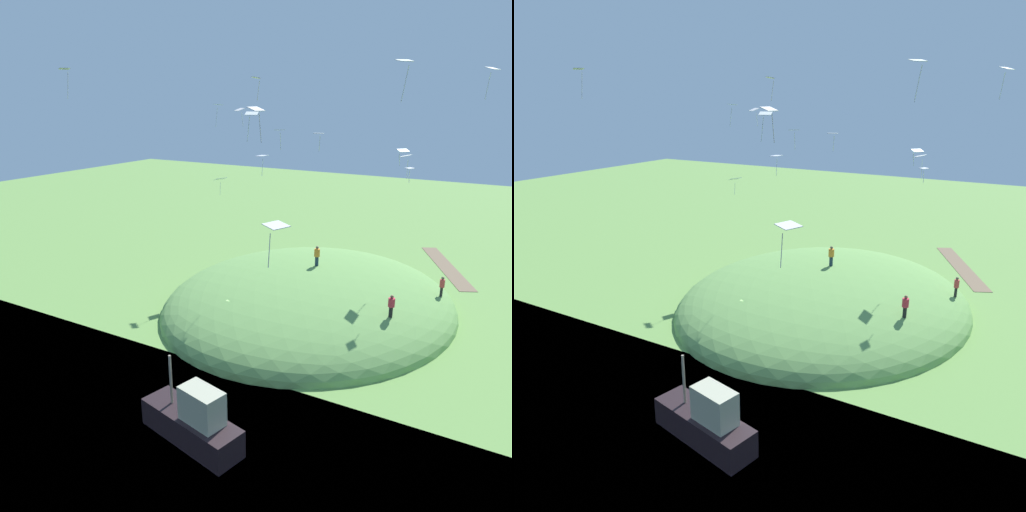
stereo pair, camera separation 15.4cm
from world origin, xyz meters
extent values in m
plane|color=#689547|center=(0.00, 0.00, 0.00)|extent=(160.00, 160.00, 0.00)
ellipsoid|color=#6A9C4E|center=(6.56, -2.02, 0.00)|extent=(26.85, 23.49, 6.47)
cube|color=#765F48|center=(22.51, -10.24, 0.02)|extent=(13.20, 7.55, 0.04)
cube|color=black|center=(-12.52, -4.02, 0.75)|extent=(3.07, 6.19, 1.49)
cube|color=#AEAE8F|center=(-12.72, -4.89, 2.38)|extent=(1.72, 2.45, 1.78)
cylinder|color=gray|center=(-12.20, -2.57, 2.87)|extent=(0.14, 0.14, 2.75)
cube|color=#1F3243|center=(7.40, -2.19, 3.64)|extent=(0.19, 0.28, 0.82)
cylinder|color=orange|center=(7.40, -2.19, 4.37)|extent=(0.56, 0.56, 0.65)
sphere|color=brown|center=(7.40, -2.19, 4.81)|extent=(0.24, 0.24, 0.24)
cube|color=black|center=(9.84, -11.90, 1.96)|extent=(0.13, 0.22, 0.80)
cylinder|color=#C43B3A|center=(9.84, -11.90, 2.68)|extent=(0.42, 0.42, 0.63)
sphere|color=brown|center=(9.84, -11.90, 3.12)|extent=(0.24, 0.24, 0.24)
cube|color=black|center=(2.53, -9.85, 2.60)|extent=(0.16, 0.26, 0.78)
cylinder|color=#C92D3C|center=(2.53, -9.85, 3.29)|extent=(0.50, 0.50, 0.62)
sphere|color=brown|center=(2.53, -9.85, 3.72)|extent=(0.23, 0.23, 0.23)
cube|color=white|center=(-5.06, -11.32, 18.30)|extent=(0.87, 0.87, 0.12)
cylinder|color=white|center=(-4.99, -11.41, 17.29)|extent=(0.14, 0.24, 1.65)
cube|color=white|center=(4.67, 1.57, 12.38)|extent=(1.01, 0.72, 0.06)
cylinder|color=white|center=(4.95, 1.68, 11.45)|extent=(0.08, 0.10, 1.36)
cube|color=white|center=(7.09, 7.14, 9.82)|extent=(1.20, 1.02, 0.25)
cylinder|color=white|center=(6.82, 6.97, 9.01)|extent=(0.16, 0.18, 1.10)
cube|color=white|center=(-12.38, -8.66, 11.83)|extent=(1.26, 1.33, 0.10)
cylinder|color=white|center=(-12.67, -8.52, 10.82)|extent=(0.11, 0.15, 1.48)
cube|color=white|center=(-8.71, -5.62, 16.18)|extent=(0.83, 0.62, 0.20)
cylinder|color=white|center=(-8.62, -5.79, 15.31)|extent=(0.22, 0.06, 1.35)
cube|color=white|center=(4.58, 0.00, 14.37)|extent=(0.89, 0.95, 0.07)
cylinder|color=white|center=(4.47, -0.13, 13.54)|extent=(0.04, 0.10, 1.28)
cube|color=white|center=(4.05, -9.37, 13.38)|extent=(0.85, 0.85, 0.17)
cylinder|color=white|center=(4.33, -9.10, 12.77)|extent=(0.05, 0.13, 0.86)
cube|color=silver|center=(3.84, 4.99, 16.16)|extent=(0.95, 1.01, 0.09)
cylinder|color=silver|center=(3.85, 5.16, 15.21)|extent=(0.17, 0.14, 1.47)
cube|color=silver|center=(1.81, 0.46, 17.97)|extent=(0.95, 0.93, 0.12)
cylinder|color=silver|center=(2.07, 0.41, 17.11)|extent=(0.16, 0.15, 1.33)
cube|color=white|center=(10.46, 7.16, 15.63)|extent=(1.09, 1.18, 0.26)
cylinder|color=white|center=(10.52, 6.89, 14.77)|extent=(0.13, 0.11, 1.23)
cube|color=white|center=(-1.43, -1.10, 15.73)|extent=(0.76, 0.93, 0.21)
cylinder|color=white|center=(-1.50, -0.91, 14.75)|extent=(0.09, 0.24, 1.54)
cube|color=white|center=(7.44, -9.12, 11.81)|extent=(0.76, 0.69, 0.05)
cylinder|color=white|center=(7.39, -9.14, 11.20)|extent=(0.15, 0.04, 0.90)
cube|color=white|center=(9.92, -8.15, 12.40)|extent=(1.10, 0.76, 0.20)
cylinder|color=white|center=(10.17, -8.31, 11.35)|extent=(0.20, 0.04, 1.53)
cube|color=white|center=(-8.21, 7.58, 18.29)|extent=(0.71, 0.61, 0.09)
cylinder|color=white|center=(-7.99, 7.68, 17.36)|extent=(0.20, 0.10, 1.54)
cube|color=silver|center=(5.83, -13.89, 18.38)|extent=(1.03, 0.88, 0.18)
cylinder|color=silver|center=(5.99, -13.74, 17.34)|extent=(0.26, 0.15, 1.62)
cube|color=white|center=(2.47, -4.04, 14.38)|extent=(0.64, 0.77, 0.04)
cylinder|color=white|center=(2.67, -4.05, 13.68)|extent=(0.15, 0.05, 1.06)
camera|label=1|loc=(-29.62, -17.68, 16.71)|focal=35.25mm
camera|label=2|loc=(-29.55, -17.81, 16.71)|focal=35.25mm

